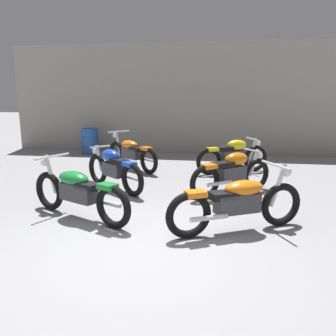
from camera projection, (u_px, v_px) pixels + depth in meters
ground_plane at (138, 250)px, 4.39m from camera, size 60.00×60.00×0.00m
back_wall at (192, 99)px, 11.33m from camera, size 12.51×0.24×3.60m
motorcycle_left_row_0 at (78, 191)px, 5.44m from camera, size 2.01×1.09×0.97m
motorcycle_left_row_1 at (114, 168)px, 7.08m from camera, size 1.60×1.32×0.88m
motorcycle_left_row_2 at (131, 152)px, 9.02m from camera, size 1.72×1.50×0.97m
motorcycle_right_row_0 at (238, 202)px, 4.90m from camera, size 1.98×1.13×0.97m
motorcycle_right_row_1 at (232, 172)px, 6.72m from camera, size 1.61×1.31×0.88m
motorcycle_right_row_2 at (233, 155)px, 8.57m from camera, size 1.81×0.97×0.88m
oil_drum at (90, 141)px, 11.33m from camera, size 0.59×0.59×0.85m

